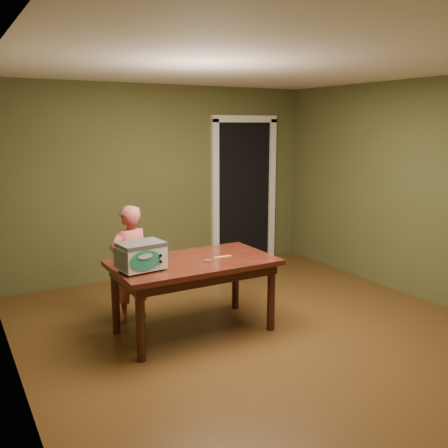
% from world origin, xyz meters
% --- Properties ---
extents(floor, '(5.00, 5.00, 0.00)m').
position_xyz_m(floor, '(0.00, 0.00, 0.00)').
color(floor, '#543518').
rests_on(floor, ground).
extents(room_shell, '(4.52, 5.02, 2.61)m').
position_xyz_m(room_shell, '(0.00, 0.00, 1.71)').
color(room_shell, brown).
rests_on(room_shell, ground).
extents(doorway, '(1.10, 0.66, 2.25)m').
position_xyz_m(doorway, '(1.30, 2.78, 1.06)').
color(doorway, black).
rests_on(doorway, ground).
extents(dining_table, '(1.60, 0.90, 0.75)m').
position_xyz_m(dining_table, '(-0.56, 0.43, 0.65)').
color(dining_table, '#36140C').
rests_on(dining_table, floor).
extents(toy_oven, '(0.46, 0.34, 0.27)m').
position_xyz_m(toy_oven, '(-1.13, 0.35, 0.89)').
color(toy_oven, '#4C4F54').
rests_on(toy_oven, dining_table).
extents(baking_pan, '(0.10, 0.10, 0.02)m').
position_xyz_m(baking_pan, '(-0.47, 0.30, 0.76)').
color(baking_pan, silver).
rests_on(baking_pan, dining_table).
extents(spatula, '(0.18, 0.04, 0.01)m').
position_xyz_m(spatula, '(-0.25, 0.39, 0.75)').
color(spatula, '#F4CC6A').
rests_on(spatula, dining_table).
extents(child, '(0.51, 0.39, 1.25)m').
position_xyz_m(child, '(-1.01, 1.04, 0.63)').
color(child, '#CA5753').
rests_on(child, floor).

